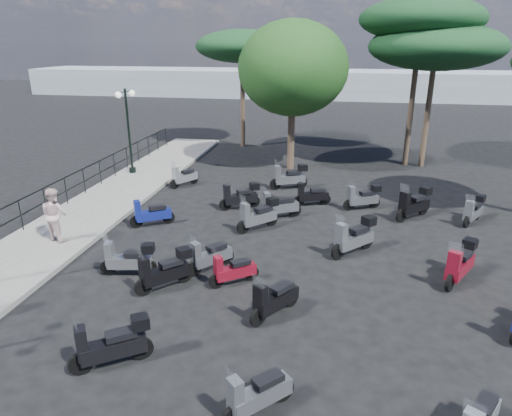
% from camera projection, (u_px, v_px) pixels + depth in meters
% --- Properties ---
extents(ground, '(120.00, 120.00, 0.00)m').
position_uv_depth(ground, '(227.00, 284.00, 12.60)').
color(ground, black).
rests_on(ground, ground).
extents(sidewalk, '(3.00, 30.00, 0.15)m').
position_uv_depth(sidewalk, '(72.00, 225.00, 16.46)').
color(sidewalk, '#5F5D5B').
rests_on(sidewalk, ground).
extents(railing, '(0.04, 26.04, 1.10)m').
position_uv_depth(railing, '(33.00, 203.00, 16.21)').
color(railing, black).
rests_on(railing, sidewalk).
extents(lamp_post_2, '(0.54, 1.16, 4.07)m').
position_uv_depth(lamp_post_2, '(128.00, 126.00, 21.91)').
color(lamp_post_2, black).
rests_on(lamp_post_2, sidewalk).
extents(pedestrian_far, '(1.04, 0.92, 1.77)m').
position_uv_depth(pedestrian_far, '(55.00, 214.00, 14.79)').
color(pedestrian_far, beige).
rests_on(pedestrian_far, sidewalk).
extents(scooter_1, '(1.49, 1.10, 1.36)m').
position_uv_depth(scooter_1, '(112.00, 345.00, 9.30)').
color(scooter_1, black).
rests_on(scooter_1, ground).
extents(scooter_2, '(1.29, 1.35, 1.36)m').
position_uv_depth(scooter_2, '(164.00, 271.00, 12.25)').
color(scooter_2, black).
rests_on(scooter_2, ground).
extents(scooter_3, '(1.62, 0.57, 1.29)m').
position_uv_depth(scooter_3, '(129.00, 260.00, 12.95)').
color(scooter_3, black).
rests_on(scooter_3, ground).
extents(scooter_4, '(1.42, 0.99, 1.29)m').
position_uv_depth(scooter_4, '(151.00, 214.00, 16.44)').
color(scooter_4, black).
rests_on(scooter_4, ground).
extents(scooter_5, '(0.97, 1.39, 1.27)m').
position_uv_depth(scooter_5, '(184.00, 177.00, 20.91)').
color(scooter_5, black).
rests_on(scooter_5, ground).
extents(scooter_7, '(1.11, 1.32, 1.29)m').
position_uv_depth(scooter_7, '(210.00, 256.00, 13.23)').
color(scooter_7, black).
rests_on(scooter_7, ground).
extents(scooter_8, '(1.24, 0.97, 1.18)m').
position_uv_depth(scooter_8, '(233.00, 271.00, 12.48)').
color(scooter_8, black).
rests_on(scooter_8, ground).
extents(scooter_9, '(1.33, 1.39, 1.40)m').
position_uv_depth(scooter_9, '(258.00, 215.00, 16.09)').
color(scooter_9, black).
rests_on(scooter_9, ground).
extents(scooter_10, '(1.53, 1.00, 1.34)m').
position_uv_depth(scooter_10, '(240.00, 197.00, 18.09)').
color(scooter_10, black).
rests_on(scooter_10, ground).
extents(scooter_13, '(1.17, 1.19, 1.25)m').
position_uv_depth(scooter_13, '(257.00, 395.00, 8.09)').
color(scooter_13, black).
rests_on(scooter_13, ground).
extents(scooter_14, '(1.04, 1.44, 1.33)m').
position_uv_depth(scooter_14, '(274.00, 300.00, 11.00)').
color(scooter_14, black).
rests_on(scooter_14, ground).
extents(scooter_15, '(1.55, 0.94, 1.35)m').
position_uv_depth(scooter_15, '(279.00, 206.00, 17.15)').
color(scooter_15, black).
rests_on(scooter_15, ground).
extents(scooter_16, '(1.65, 1.00, 1.42)m').
position_uv_depth(scooter_16, '(289.00, 177.00, 20.55)').
color(scooter_16, black).
rests_on(scooter_16, ground).
extents(scooter_20, '(1.38, 1.45, 1.46)m').
position_uv_depth(scooter_20, '(354.00, 237.00, 14.25)').
color(scooter_20, black).
rests_on(scooter_20, ground).
extents(scooter_21, '(1.49, 0.74, 1.24)m').
position_uv_depth(scooter_21, '(311.00, 195.00, 18.49)').
color(scooter_21, black).
rests_on(scooter_21, ground).
extents(scooter_22, '(1.46, 0.88, 1.26)m').
position_uv_depth(scooter_22, '(363.00, 198.00, 18.06)').
color(scooter_22, black).
rests_on(scooter_22, ground).
extents(scooter_26, '(1.09, 1.61, 1.43)m').
position_uv_depth(scooter_26, '(460.00, 264.00, 12.57)').
color(scooter_26, black).
rests_on(scooter_26, ground).
extents(scooter_27, '(1.40, 1.46, 1.47)m').
position_uv_depth(scooter_27, '(414.00, 204.00, 17.11)').
color(scooter_27, black).
rests_on(scooter_27, ground).
extents(scooter_28, '(0.99, 1.38, 1.25)m').
position_uv_depth(scooter_28, '(473.00, 211.00, 16.67)').
color(scooter_28, black).
rests_on(scooter_28, ground).
extents(broadleaf_tree, '(5.41, 5.41, 7.35)m').
position_uv_depth(broadleaf_tree, '(293.00, 69.00, 22.23)').
color(broadleaf_tree, '#38281E').
rests_on(broadleaf_tree, ground).
extents(pine_0, '(6.04, 6.04, 8.37)m').
position_uv_depth(pine_0, '(421.00, 19.00, 22.19)').
color(pine_0, '#38281E').
rests_on(pine_0, ground).
extents(pine_1, '(6.55, 6.55, 7.19)m').
position_uv_depth(pine_1, '(436.00, 47.00, 22.31)').
color(pine_1, '#38281E').
rests_on(pine_1, ground).
extents(pine_2, '(5.49, 5.49, 6.97)m').
position_uv_depth(pine_2, '(242.00, 46.00, 26.87)').
color(pine_2, '#38281E').
rests_on(pine_2, ground).
extents(distant_hills, '(70.00, 8.00, 3.00)m').
position_uv_depth(distant_hills, '(319.00, 84.00, 53.58)').
color(distant_hills, gray).
rests_on(distant_hills, ground).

